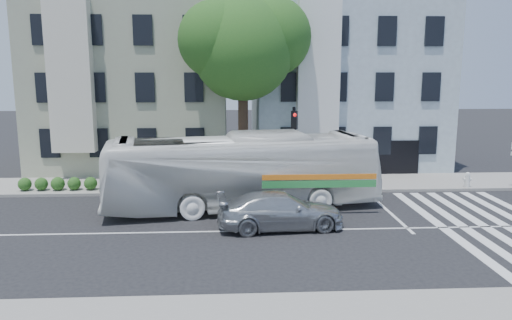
{
  "coord_description": "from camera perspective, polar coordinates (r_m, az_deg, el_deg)",
  "views": [
    {
      "loc": [
        -0.78,
        -19.29,
        6.47
      ],
      "look_at": [
        0.41,
        2.82,
        2.4
      ],
      "focal_mm": 35.0,
      "sensor_mm": 36.0,
      "label": 1
    }
  ],
  "objects": [
    {
      "name": "street_tree",
      "position": [
        28.07,
        -1.41,
        13.19
      ],
      "size": [
        7.3,
        5.9,
        11.1
      ],
      "color": "#2D2116",
      "rests_on": "ground"
    },
    {
      "name": "hedge",
      "position": [
        27.54,
        -16.68,
        -2.55
      ],
      "size": [
        8.49,
        2.6,
        0.7
      ],
      "primitive_type": null,
      "rotation": [
        0.0,
        0.0,
        0.21
      ],
      "color": "#26531B",
      "rests_on": "sidewalk_far"
    },
    {
      "name": "ground",
      "position": [
        20.36,
        -0.74,
        -8.11
      ],
      "size": [
        120.0,
        120.0,
        0.0
      ],
      "primitive_type": "plane",
      "color": "black",
      "rests_on": "ground"
    },
    {
      "name": "building_right",
      "position": [
        35.18,
        9.8,
        8.68
      ],
      "size": [
        12.0,
        10.0,
        11.0
      ],
      "primitive_type": "cube",
      "color": "#96A7B2",
      "rests_on": "ground"
    },
    {
      "name": "building_left",
      "position": [
        34.86,
        -13.52,
        8.54
      ],
      "size": [
        12.0,
        10.0,
        11.0
      ],
      "primitive_type": "cube",
      "color": "gray",
      "rests_on": "ground"
    },
    {
      "name": "traffic_signal",
      "position": [
        25.76,
        4.34,
        2.5
      ],
      "size": [
        0.44,
        0.54,
        4.54
      ],
      "rotation": [
        0.0,
        0.0,
        -0.44
      ],
      "color": "black",
      "rests_on": "ground"
    },
    {
      "name": "fire_hydrant",
      "position": [
        29.27,
        23.0,
        -2.05
      ],
      "size": [
        0.45,
        0.27,
        0.82
      ],
      "rotation": [
        0.0,
        0.0,
        -0.04
      ],
      "color": "silver",
      "rests_on": "sidewalk_far"
    },
    {
      "name": "bus",
      "position": [
        23.1,
        -1.57,
        -1.32
      ],
      "size": [
        4.96,
        13.03,
        3.54
      ],
      "primitive_type": "imported",
      "rotation": [
        0.0,
        0.0,
        1.73
      ],
      "color": "white",
      "rests_on": "ground"
    },
    {
      "name": "sedan",
      "position": [
        20.53,
        2.81,
        -5.78
      ],
      "size": [
        2.56,
        5.33,
        1.5
      ],
      "primitive_type": "imported",
      "rotation": [
        0.0,
        0.0,
        1.66
      ],
      "color": "#B8BBBF",
      "rests_on": "ground"
    },
    {
      "name": "sidewalk_far",
      "position": [
        28.04,
        -1.42,
        -2.77
      ],
      "size": [
        80.0,
        4.0,
        0.15
      ],
      "primitive_type": "cube",
      "color": "gray",
      "rests_on": "ground"
    }
  ]
}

